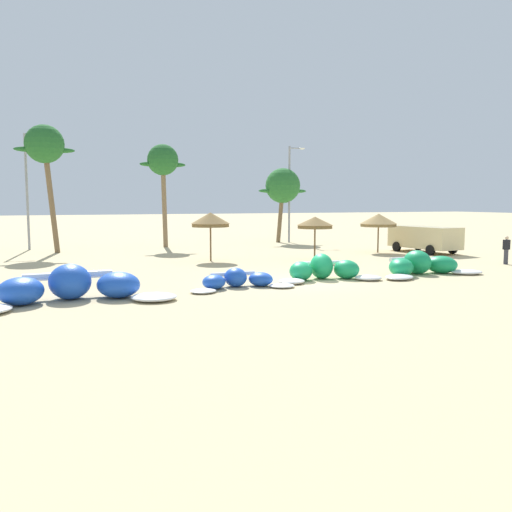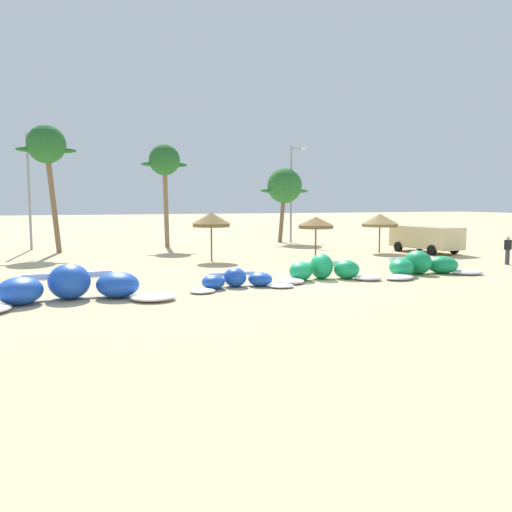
{
  "view_description": "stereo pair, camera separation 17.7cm",
  "coord_description": "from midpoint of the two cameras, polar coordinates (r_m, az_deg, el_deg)",
  "views": [
    {
      "loc": [
        -10.89,
        -21.04,
        3.56
      ],
      "look_at": [
        -1.49,
        2.0,
        1.0
      ],
      "focal_mm": 37.01,
      "sensor_mm": 36.0,
      "label": 1
    },
    {
      "loc": [
        -10.73,
        -21.1,
        3.56
      ],
      "look_at": [
        -1.49,
        2.0,
        1.0
      ],
      "focal_mm": 37.01,
      "sensor_mm": 36.0,
      "label": 2
    }
  ],
  "objects": [
    {
      "name": "lamppost_west",
      "position": [
        42.68,
        -23.04,
        7.07
      ],
      "size": [
        1.74,
        0.24,
        8.54
      ],
      "color": "gray",
      "rests_on": "ground"
    },
    {
      "name": "ground_plane",
      "position": [
        23.95,
        5.31,
        -2.7
      ],
      "size": [
        260.0,
        260.0,
        0.0
      ],
      "primitive_type": "plane",
      "color": "#C6B284"
    },
    {
      "name": "beach_umbrella_near_van",
      "position": [
        31.77,
        -4.7,
        3.94
      ],
      "size": [
        2.34,
        2.34,
        2.93
      ],
      "color": "brown",
      "rests_on": "ground"
    },
    {
      "name": "beach_umbrella_middle",
      "position": [
        32.36,
        6.65,
        3.6
      ],
      "size": [
        2.21,
        2.21,
        2.66
      ],
      "color": "brown",
      "rests_on": "ground"
    },
    {
      "name": "kite_far_left",
      "position": [
        20.15,
        -19.18,
        -3.19
      ],
      "size": [
        7.53,
        3.5,
        1.3
      ],
      "color": "white",
      "rests_on": "ground"
    },
    {
      "name": "kite_left_of_center",
      "position": [
        24.38,
        7.55,
        -1.51
      ],
      "size": [
        5.2,
        2.61,
        1.18
      ],
      "color": "white",
      "rests_on": "ground"
    },
    {
      "name": "parked_van",
      "position": [
        39.01,
        17.89,
        1.97
      ],
      "size": [
        2.72,
        5.35,
        1.84
      ],
      "color": "beige",
      "rests_on": "ground"
    },
    {
      "name": "kite_center",
      "position": [
        27.09,
        17.68,
        -1.0
      ],
      "size": [
        6.02,
        2.9,
        1.17
      ],
      "color": "white",
      "rests_on": "ground"
    },
    {
      "name": "palm_left_of_gap",
      "position": [
        42.23,
        -9.74,
        9.92
      ],
      "size": [
        3.61,
        2.41,
        8.02
      ],
      "color": "#7F6647",
      "rests_on": "ground"
    },
    {
      "name": "beach_umbrella_near_palms",
      "position": [
        37.88,
        13.38,
        3.79
      ],
      "size": [
        2.59,
        2.59,
        2.74
      ],
      "color": "brown",
      "rests_on": "ground"
    },
    {
      "name": "palm_center_left",
      "position": [
        46.64,
        3.21,
        7.52
      ],
      "size": [
        4.58,
        3.05,
        6.5
      ],
      "color": "brown",
      "rests_on": "ground"
    },
    {
      "name": "person_near_kites",
      "position": [
        33.28,
        25.69,
        0.57
      ],
      "size": [
        0.36,
        0.24,
        1.62
      ],
      "color": "#383842",
      "rests_on": "ground"
    },
    {
      "name": "palm_left",
      "position": [
        39.57,
        -21.58,
        10.89
      ],
      "size": [
        3.94,
        2.62,
        8.81
      ],
      "color": "brown",
      "rests_on": "ground"
    },
    {
      "name": "kite_left",
      "position": [
        21.99,
        -1.83,
        -2.63
      ],
      "size": [
        4.73,
        2.12,
        0.8
      ],
      "color": "white",
      "rests_on": "ground"
    },
    {
      "name": "lamppost_west_center",
      "position": [
        46.47,
        4.06,
        7.25
      ],
      "size": [
        1.57,
        0.24,
        8.36
      ],
      "color": "gray",
      "rests_on": "ground"
    }
  ]
}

